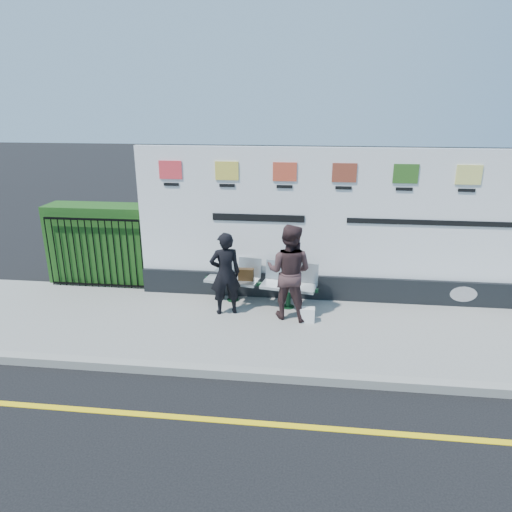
{
  "coord_description": "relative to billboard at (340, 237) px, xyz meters",
  "views": [
    {
      "loc": [
        -0.14,
        -4.81,
        3.9
      ],
      "look_at": [
        -1.05,
        2.99,
        1.25
      ],
      "focal_mm": 32.0,
      "sensor_mm": 36.0,
      "label": 1
    }
  ],
  "objects": [
    {
      "name": "ground",
      "position": [
        -0.5,
        -3.85,
        -1.42
      ],
      "size": [
        80.0,
        80.0,
        0.0
      ],
      "primitive_type": "plane",
      "color": "black"
    },
    {
      "name": "bench",
      "position": [
        -1.52,
        -0.46,
        -1.07
      ],
      "size": [
        2.25,
        0.95,
        0.47
      ],
      "primitive_type": null,
      "rotation": [
        0.0,
        0.0,
        -0.18
      ],
      "color": "#ACB3B5",
      "rests_on": "pavement"
    },
    {
      "name": "yellow_line",
      "position": [
        -0.5,
        -3.85,
        -1.42
      ],
      "size": [
        14.0,
        0.1,
        0.01
      ],
      "primitive_type": "cube",
      "color": "yellow",
      "rests_on": "ground"
    },
    {
      "name": "kerb",
      "position": [
        -0.5,
        -2.85,
        -1.35
      ],
      "size": [
        14.0,
        0.18,
        0.14
      ],
      "primitive_type": "cube",
      "color": "gray",
      "rests_on": "ground"
    },
    {
      "name": "hedge",
      "position": [
        -5.08,
        0.45,
        -0.45
      ],
      "size": [
        2.35,
        0.7,
        1.7
      ],
      "primitive_type": "cube",
      "color": "#1D4815",
      "rests_on": "pavement"
    },
    {
      "name": "woman_right",
      "position": [
        -0.94,
        -0.95,
        -0.42
      ],
      "size": [
        1.0,
        0.86,
        1.76
      ],
      "primitive_type": "imported",
      "rotation": [
        0.0,
        0.0,
        2.89
      ],
      "color": "#3B2627",
      "rests_on": "pavement"
    },
    {
      "name": "woman_left",
      "position": [
        -2.11,
        -0.93,
        -0.51
      ],
      "size": [
        0.67,
        0.55,
        1.57
      ],
      "primitive_type": "imported",
      "rotation": [
        0.0,
        0.0,
        3.49
      ],
      "color": "black",
      "rests_on": "pavement"
    },
    {
      "name": "handbag_brown",
      "position": [
        -1.8,
        -0.41,
        -0.71
      ],
      "size": [
        0.3,
        0.13,
        0.24
      ],
      "primitive_type": "cube",
      "rotation": [
        0.0,
        0.0,
        -0.0
      ],
      "color": "black",
      "rests_on": "bench"
    },
    {
      "name": "pavement",
      "position": [
        -0.5,
        -1.35,
        -1.36
      ],
      "size": [
        14.0,
        3.0,
        0.12
      ],
      "primitive_type": "cube",
      "color": "gray",
      "rests_on": "ground"
    },
    {
      "name": "railing",
      "position": [
        -5.08,
        -0.0,
        -0.53
      ],
      "size": [
        2.05,
        0.06,
        1.54
      ],
      "primitive_type": null,
      "color": "black",
      "rests_on": "pavement"
    },
    {
      "name": "billboard",
      "position": [
        0.0,
        0.0,
        0.0
      ],
      "size": [
        8.0,
        0.3,
        3.0
      ],
      "color": "black",
      "rests_on": "pavement"
    },
    {
      "name": "carrier_bag_white",
      "position": [
        -0.59,
        -1.13,
        -1.17
      ],
      "size": [
        0.27,
        0.16,
        0.27
      ],
      "primitive_type": "cube",
      "color": "white",
      "rests_on": "pavement"
    }
  ]
}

